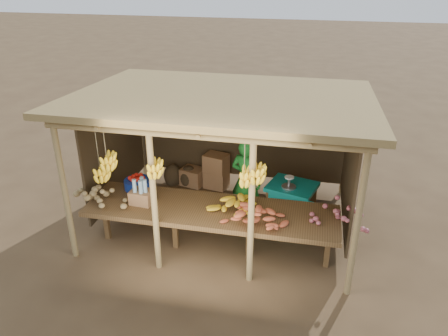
# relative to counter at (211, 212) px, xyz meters

# --- Properties ---
(ground) EXTENTS (60.00, 60.00, 0.00)m
(ground) POSITION_rel_counter_xyz_m (-0.00, 0.95, -0.74)
(ground) COLOR brown
(ground) RESTS_ON ground
(stall_structure) EXTENTS (4.70, 3.50, 2.43)m
(stall_structure) POSITION_rel_counter_xyz_m (-0.07, 0.85, 1.17)
(stall_structure) COLOR #9E8351
(stall_structure) RESTS_ON ground
(counter) EXTENTS (3.90, 1.05, 0.80)m
(counter) POSITION_rel_counter_xyz_m (0.00, 0.00, 0.00)
(counter) COLOR brown
(counter) RESTS_ON ground
(potato_heap) EXTENTS (1.05, 0.68, 0.37)m
(potato_heap) POSITION_rel_counter_xyz_m (-1.73, -0.13, 0.24)
(potato_heap) COLOR #997F4F
(potato_heap) RESTS_ON counter
(sweet_potato_heap) EXTENTS (0.95, 0.68, 0.35)m
(sweet_potato_heap) POSITION_rel_counter_xyz_m (0.71, -0.28, 0.24)
(sweet_potato_heap) COLOR #BD5230
(sweet_potato_heap) RESTS_ON counter
(onion_heap) EXTENTS (0.90, 0.70, 0.36)m
(onion_heap) POSITION_rel_counter_xyz_m (1.90, 0.01, 0.24)
(onion_heap) COLOR #B2565E
(onion_heap) RESTS_ON counter
(banana_pile) EXTENTS (0.68, 0.44, 0.35)m
(banana_pile) POSITION_rel_counter_xyz_m (0.36, 0.05, 0.24)
(banana_pile) COLOR yellow
(banana_pile) RESTS_ON counter
(tomato_basin) EXTENTS (0.45, 0.45, 0.24)m
(tomato_basin) POSITION_rel_counter_xyz_m (-1.35, 0.39, 0.16)
(tomato_basin) COLOR navy
(tomato_basin) RESTS_ON counter
(bottle_box) EXTENTS (0.36, 0.30, 0.43)m
(bottle_box) POSITION_rel_counter_xyz_m (-1.10, -0.05, 0.23)
(bottle_box) COLOR #9A6C45
(bottle_box) RESTS_ON counter
(vendor) EXTENTS (0.68, 0.56, 1.59)m
(vendor) POSITION_rel_counter_xyz_m (0.37, 1.04, 0.05)
(vendor) COLOR #176B22
(vendor) RESTS_ON ground
(tarp_crate) EXTENTS (0.96, 0.88, 0.96)m
(tarp_crate) POSITION_rel_counter_xyz_m (1.16, 1.17, -0.35)
(tarp_crate) COLOR brown
(tarp_crate) RESTS_ON ground
(carton_stack) EXTENTS (1.02, 0.45, 0.72)m
(carton_stack) POSITION_rel_counter_xyz_m (-0.58, 2.15, -0.42)
(carton_stack) COLOR #9A6C45
(carton_stack) RESTS_ON ground
(burlap_sacks) EXTENTS (0.72, 0.38, 0.51)m
(burlap_sacks) POSITION_rel_counter_xyz_m (-1.18, 2.15, -0.52)
(burlap_sacks) COLOR #43331F
(burlap_sacks) RESTS_ON ground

